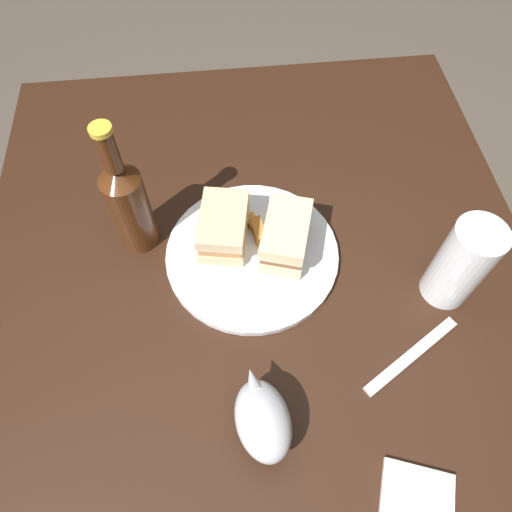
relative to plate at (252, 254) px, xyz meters
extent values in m
plane|color=#4C4238|center=(0.04, 0.01, -0.73)|extent=(6.00, 6.00, 0.00)
cube|color=black|center=(0.04, 0.01, -0.37)|extent=(1.04, 0.91, 0.72)
cylinder|color=white|center=(0.00, 0.00, 0.00)|extent=(0.28, 0.28, 0.01)
cube|color=beige|center=(0.00, 0.05, 0.02)|extent=(0.13, 0.10, 0.03)
cube|color=brown|center=(0.00, 0.05, 0.04)|extent=(0.12, 0.09, 0.02)
cube|color=beige|center=(0.00, 0.05, 0.06)|extent=(0.13, 0.10, 0.03)
cube|color=#CCB284|center=(-0.03, -0.04, 0.02)|extent=(0.12, 0.09, 0.02)
cube|color=#B27A4C|center=(-0.03, -0.04, 0.04)|extent=(0.12, 0.09, 0.02)
cube|color=#CCB284|center=(-0.03, -0.04, 0.06)|extent=(0.12, 0.09, 0.02)
cube|color=gold|center=(-0.06, -0.02, 0.02)|extent=(0.05, 0.06, 0.02)
cube|color=#B77F33|center=(-0.05, 0.06, 0.01)|extent=(0.03, 0.05, 0.02)
cube|color=gold|center=(-0.05, 0.01, 0.01)|extent=(0.05, 0.03, 0.02)
cube|color=#AD702D|center=(-0.03, 0.01, 0.02)|extent=(0.05, 0.02, 0.02)
cylinder|color=white|center=(0.09, 0.30, 0.07)|extent=(0.07, 0.07, 0.16)
cylinder|color=gold|center=(0.09, 0.30, 0.03)|extent=(0.06, 0.06, 0.08)
cylinder|color=#B7B7BC|center=(0.27, -0.01, 0.00)|extent=(0.04, 0.04, 0.02)
ellipsoid|color=#B7B7BC|center=(0.27, -0.01, 0.04)|extent=(0.12, 0.09, 0.06)
ellipsoid|color=#381E0F|center=(0.27, -0.01, 0.04)|extent=(0.10, 0.07, 0.02)
cone|color=#B7B7BC|center=(0.22, -0.02, 0.05)|extent=(0.03, 0.03, 0.02)
cylinder|color=#47230F|center=(-0.06, -0.18, 0.07)|extent=(0.06, 0.06, 0.15)
cone|color=#47230F|center=(-0.06, -0.18, 0.16)|extent=(0.06, 0.06, 0.02)
cylinder|color=#47230F|center=(-0.06, -0.18, 0.20)|extent=(0.03, 0.03, 0.07)
cylinder|color=gold|center=(-0.06, -0.18, 0.24)|extent=(0.03, 0.03, 0.01)
cube|color=silver|center=(0.20, 0.21, 0.00)|extent=(0.11, 0.16, 0.01)
camera|label=1|loc=(0.40, -0.04, 0.66)|focal=32.96mm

